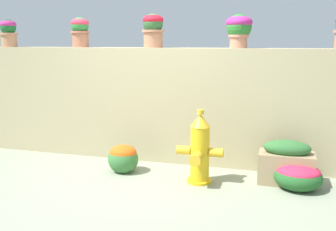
{
  "coord_description": "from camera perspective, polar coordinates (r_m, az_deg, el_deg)",
  "views": [
    {
      "loc": [
        1.59,
        -3.8,
        1.6
      ],
      "look_at": [
        0.23,
        0.94,
        0.64
      ],
      "focal_mm": 41.5,
      "sensor_mm": 36.0,
      "label": 1
    }
  ],
  "objects": [
    {
      "name": "ground_plane",
      "position": [
        4.42,
        -6.34,
        -10.33
      ],
      "size": [
        24.0,
        24.0,
        0.0
      ],
      "primitive_type": "plane",
      "color": "gray"
    },
    {
      "name": "stone_wall",
      "position": [
        5.26,
        -1.81,
        1.69
      ],
      "size": [
        5.11,
        0.4,
        1.51
      ],
      "primitive_type": "cube",
      "color": "tan",
      "rests_on": "ground"
    },
    {
      "name": "potted_plant_0",
      "position": [
        6.22,
        -22.38,
        11.37
      ],
      "size": [
        0.26,
        0.26,
        0.39
      ],
      "color": "tan",
      "rests_on": "stone_wall"
    },
    {
      "name": "potted_plant_1",
      "position": [
        5.66,
        -12.79,
        12.16
      ],
      "size": [
        0.26,
        0.26,
        0.41
      ],
      "color": "#B16B4F",
      "rests_on": "stone_wall"
    },
    {
      "name": "potted_plant_2",
      "position": [
        5.21,
        -2.2,
        12.72
      ],
      "size": [
        0.3,
        0.3,
        0.44
      ],
      "color": "#B87857",
      "rests_on": "stone_wall"
    },
    {
      "name": "potted_plant_3",
      "position": [
        4.97,
        10.38,
        12.55
      ],
      "size": [
        0.33,
        0.33,
        0.41
      ],
      "color": "tan",
      "rests_on": "stone_wall"
    },
    {
      "name": "fire_hydrant",
      "position": [
        4.42,
        4.67,
        -5.14
      ],
      "size": [
        0.54,
        0.43,
        0.84
      ],
      "color": "yellow",
      "rests_on": "ground"
    },
    {
      "name": "flower_bush_left",
      "position": [
        4.84,
        -6.61,
        -6.12
      ],
      "size": [
        0.38,
        0.34,
        0.36
      ],
      "color": "#3C793B",
      "rests_on": "ground"
    },
    {
      "name": "flower_bush_right",
      "position": [
        4.52,
        18.58,
        -8.37
      ],
      "size": [
        0.52,
        0.47,
        0.29
      ],
      "color": "#245C27",
      "rests_on": "ground"
    },
    {
      "name": "planter_box",
      "position": [
        4.62,
        16.97,
        -6.65
      ],
      "size": [
        0.61,
        0.33,
        0.5
      ],
      "color": "#9A835E",
      "rests_on": "ground"
    }
  ]
}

